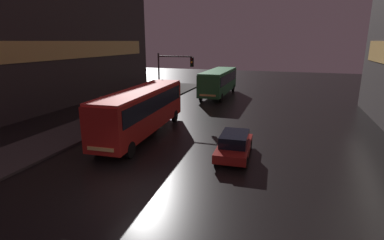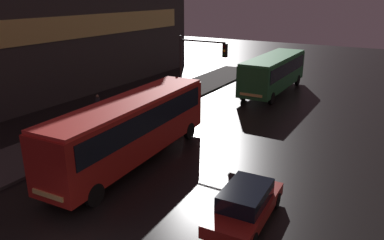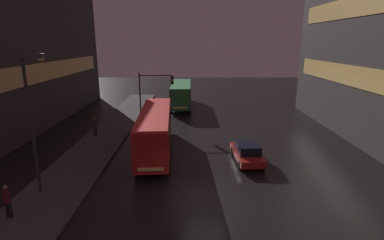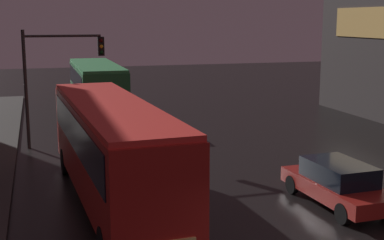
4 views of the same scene
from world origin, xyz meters
The scene contains 8 objects.
ground_plane centered at (0.00, 0.00, 0.00)m, with size 120.00×120.00×0.00m, color black.
sidewalk_left centered at (-9.00, 10.00, 0.07)m, with size 4.00×48.00×0.15m.
building_left_tower centered at (-20.61, 17.62, 7.59)m, with size 10.07×29.01×15.19m.
bus_near centered at (-3.77, 7.74, 2.10)m, with size 2.98×11.45×3.41m.
bus_far centered at (-2.30, 25.35, 1.99)m, with size 2.68×10.39×3.22m.
car_taxi centered at (3.32, 5.73, 0.74)m, with size 2.02×4.49×1.44m.
pedestrian_mid centered at (-9.96, 11.66, 1.16)m, with size 0.40×0.40×1.76m.
traffic_light_main centered at (-5.09, 16.73, 3.82)m, with size 3.75×0.35×5.54m.
Camera 1 is at (6.17, -11.04, 6.70)m, focal length 28.00 mm.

